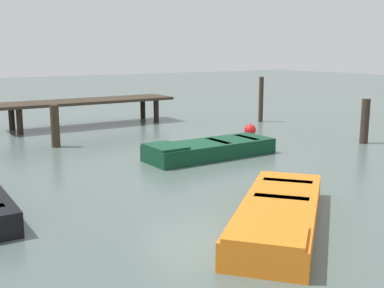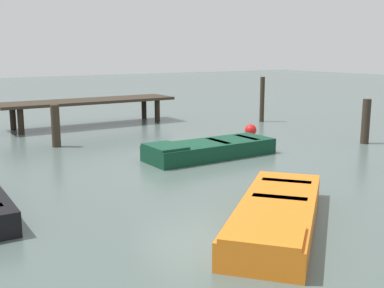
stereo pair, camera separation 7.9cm
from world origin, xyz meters
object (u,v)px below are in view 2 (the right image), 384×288
at_px(mooring_piling_near_left, 56,126).
at_px(dock_segment, 88,103).
at_px(mooring_piling_far_left, 366,121).
at_px(rowboat_dark_green, 209,149).
at_px(marker_buoy, 251,130).
at_px(mooring_piling_mid_left, 262,99).
at_px(rowboat_orange, 277,214).

bearing_deg(mooring_piling_near_left, dock_segment, 55.99).
bearing_deg(mooring_piling_far_left, rowboat_dark_green, 169.25).
height_order(rowboat_dark_green, marker_buoy, marker_buoy).
distance_m(mooring_piling_far_left, mooring_piling_mid_left, 5.02).
relative_size(dock_segment, marker_buoy, 13.25).
bearing_deg(rowboat_orange, mooring_piling_near_left, -123.66).
xyz_separation_m(mooring_piling_far_left, mooring_piling_mid_left, (0.29, 5.00, 0.20)).
xyz_separation_m(mooring_piling_mid_left, marker_buoy, (-2.75, -2.71, -0.57)).
relative_size(rowboat_dark_green, marker_buoy, 7.26).
height_order(rowboat_orange, mooring_piling_mid_left, mooring_piling_mid_left).
bearing_deg(rowboat_dark_green, marker_buoy, -152.10).
height_order(dock_segment, marker_buoy, dock_segment).
relative_size(mooring_piling_near_left, marker_buoy, 2.51).
bearing_deg(rowboat_orange, mooring_piling_mid_left, -169.93).
distance_m(dock_segment, marker_buoy, 6.25).
distance_m(dock_segment, mooring_piling_near_left, 3.89).
height_order(mooring_piling_near_left, mooring_piling_mid_left, mooring_piling_mid_left).
bearing_deg(rowboat_dark_green, mooring_piling_near_left, -50.58).
xyz_separation_m(mooring_piling_far_left, mooring_piling_near_left, (-7.87, 4.39, -0.06)).
height_order(rowboat_dark_green, rowboat_orange, same).
xyz_separation_m(dock_segment, mooring_piling_mid_left, (5.99, -2.61, 0.02)).
bearing_deg(mooring_piling_near_left, mooring_piling_far_left, -29.18).
distance_m(dock_segment, mooring_piling_far_left, 9.51).
bearing_deg(mooring_piling_far_left, mooring_piling_near_left, 150.82).
bearing_deg(rowboat_orange, marker_buoy, -166.73).
xyz_separation_m(dock_segment, mooring_piling_near_left, (-2.17, -3.22, -0.24)).
bearing_deg(mooring_piling_mid_left, rowboat_dark_green, -142.08).
relative_size(dock_segment, rowboat_dark_green, 1.83).
bearing_deg(mooring_piling_near_left, mooring_piling_mid_left, 4.28).
bearing_deg(marker_buoy, mooring_piling_near_left, 158.80).
bearing_deg(rowboat_orange, rowboat_dark_green, -153.08).
bearing_deg(mooring_piling_far_left, mooring_piling_mid_left, 86.64).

